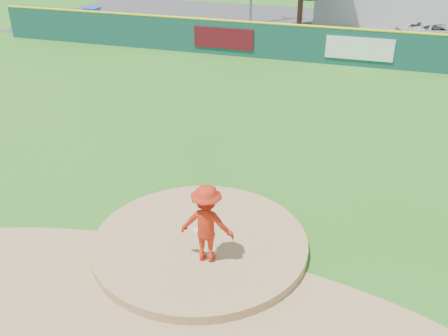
% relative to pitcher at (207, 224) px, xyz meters
% --- Properties ---
extents(ground, '(120.00, 120.00, 0.00)m').
position_rel_pitcher_xyz_m(ground, '(-0.44, 0.68, -1.24)').
color(ground, '#286B19').
rests_on(ground, ground).
extents(pitchers_mound, '(5.50, 5.50, 0.50)m').
position_rel_pitcher_xyz_m(pitchers_mound, '(-0.44, 0.68, -1.24)').
color(pitchers_mound, '#9E774C').
rests_on(pitchers_mound, ground).
extents(pitching_rubber, '(0.60, 0.15, 0.04)m').
position_rel_pitcher_xyz_m(pitching_rubber, '(-0.44, 0.98, -0.97)').
color(pitching_rubber, white).
rests_on(pitching_rubber, pitchers_mound).
extents(infield_dirt_arc, '(15.40, 15.40, 0.01)m').
position_rel_pitcher_xyz_m(infield_dirt_arc, '(-0.44, -2.32, -1.24)').
color(infield_dirt_arc, '#9E774C').
rests_on(infield_dirt_arc, ground).
extents(parking_lot, '(44.00, 16.00, 0.02)m').
position_rel_pitcher_xyz_m(parking_lot, '(-0.44, 27.68, -1.23)').
color(parking_lot, '#38383A').
rests_on(parking_lot, ground).
extents(pitcher, '(1.34, 0.84, 1.99)m').
position_rel_pitcher_xyz_m(pitcher, '(0.00, 0.00, 0.00)').
color(pitcher, red).
rests_on(pitcher, pitchers_mound).
extents(van, '(5.30, 4.03, 1.34)m').
position_rel_pitcher_xyz_m(van, '(6.37, 25.73, -0.56)').
color(van, silver).
rests_on(van, parking_lot).
extents(fence_banners, '(11.30, 0.04, 1.20)m').
position_rel_pitcher_xyz_m(fence_banners, '(-1.76, 18.60, -0.24)').
color(fence_banners, '#590C16').
rests_on(fence_banners, ground).
extents(playground_slide, '(0.95, 2.67, 1.48)m').
position_rel_pitcher_xyz_m(playground_slide, '(-16.62, 22.50, -0.50)').
color(playground_slide, blue).
rests_on(playground_slide, ground).
extents(outfield_fence, '(40.00, 0.14, 2.07)m').
position_rel_pitcher_xyz_m(outfield_fence, '(-0.44, 18.68, -0.16)').
color(outfield_fence, '#14423F').
rests_on(outfield_fence, ground).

